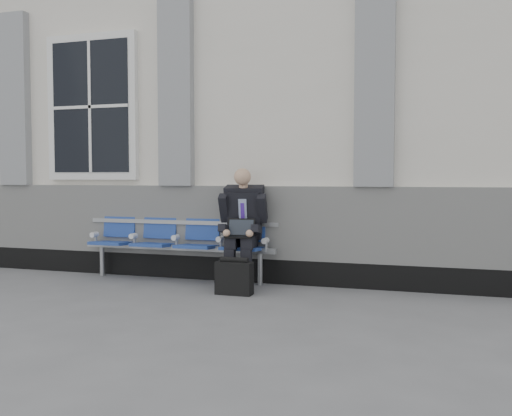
% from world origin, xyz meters
% --- Properties ---
extents(station_building, '(14.40, 4.40, 4.49)m').
position_xyz_m(station_building, '(-0.02, 3.47, 2.22)').
color(station_building, silver).
rests_on(station_building, ground).
extents(bench, '(2.60, 0.47, 0.91)m').
position_xyz_m(bench, '(1.67, 1.32, 0.55)').
color(bench, '#9EA0A3').
rests_on(bench, ground).
extents(businessman, '(0.60, 0.80, 1.42)m').
position_xyz_m(businessman, '(2.58, 1.19, 0.77)').
color(businessman, black).
rests_on(businessman, ground).
extents(briefcase, '(0.41, 0.17, 0.42)m').
position_xyz_m(briefcase, '(2.66, 0.69, 0.19)').
color(briefcase, black).
rests_on(briefcase, ground).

